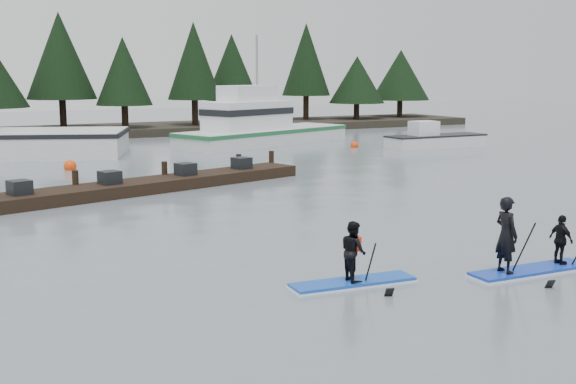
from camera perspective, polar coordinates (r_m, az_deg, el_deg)
name	(u,v)px	position (r m, az deg, el deg)	size (l,w,h in m)	color
ground	(409,277)	(16.90, 9.53, -6.63)	(160.00, 160.00, 0.00)	slate
far_shore	(62,132)	(55.96, -17.39, 4.52)	(70.00, 8.00, 0.60)	#2D281E
treeline	(63,136)	(55.98, -17.38, 4.22)	(60.00, 4.00, 8.00)	black
fishing_boat_medium	(260,136)	(47.52, -2.21, 4.45)	(13.30, 7.98, 7.87)	silver
skiff	(436,141)	(46.58, 11.61, 3.97)	(6.60, 1.98, 0.77)	silver
floating_dock	(155,184)	(29.25, -10.47, 0.59)	(13.86, 1.85, 0.46)	black
buoy_c	(354,147)	(45.71, 5.27, 3.54)	(0.49, 0.49, 0.49)	#F03F0C
buoy_b	(70,170)	(36.46, -16.83, 1.69)	(0.61, 0.61, 0.61)	#F03F0C
paddleboard_solo	(353,261)	(15.97, 5.17, -5.44)	(2.90, 1.16, 1.88)	#1346B6
paddleboard_duo	(527,246)	(17.66, 18.35, -4.05)	(3.18, 1.13, 2.36)	#1236B0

